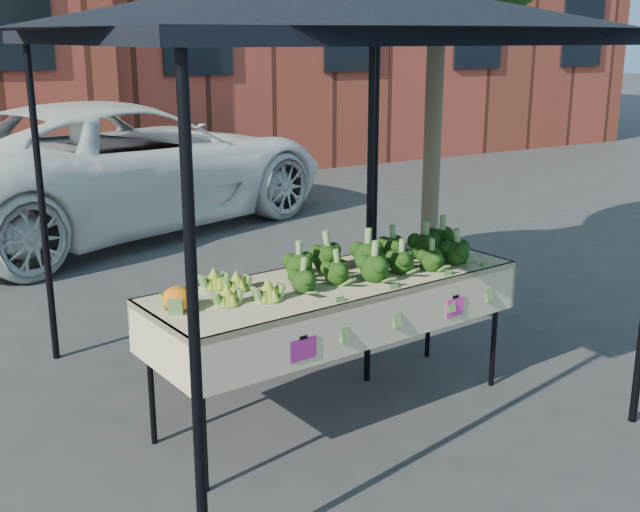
% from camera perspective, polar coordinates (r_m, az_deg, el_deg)
% --- Properties ---
extents(ground, '(90.00, 90.00, 0.00)m').
position_cam_1_polar(ground, '(5.18, 2.09, -11.21)').
color(ground, '#2D2D30').
extents(table, '(2.47, 1.03, 0.90)m').
position_cam_1_polar(table, '(4.98, 1.18, -6.64)').
color(table, beige).
rests_on(table, ground).
extents(canopy, '(3.16, 3.16, 2.74)m').
position_cam_1_polar(canopy, '(5.08, -0.11, 4.66)').
color(canopy, black).
rests_on(canopy, ground).
extents(broccoli_heap, '(1.44, 0.54, 0.23)m').
position_cam_1_polar(broccoli_heap, '(4.99, 4.24, 0.20)').
color(broccoli_heap, black).
rests_on(broccoli_heap, table).
extents(romanesco_cluster, '(0.40, 0.54, 0.17)m').
position_cam_1_polar(romanesco_cluster, '(4.53, -6.18, -1.79)').
color(romanesco_cluster, '#92A62C').
rests_on(romanesco_cluster, table).
extents(cauliflower_pair, '(0.17, 0.17, 0.16)m').
position_cam_1_polar(cauliflower_pair, '(4.32, -10.35, -2.94)').
color(cauliflower_pair, orange).
rests_on(cauliflower_pair, table).
extents(street_tree, '(2.11, 2.11, 4.16)m').
position_cam_1_polar(street_tree, '(6.49, 8.39, 13.17)').
color(street_tree, '#1E4C14').
rests_on(street_tree, ground).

